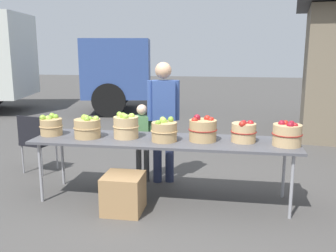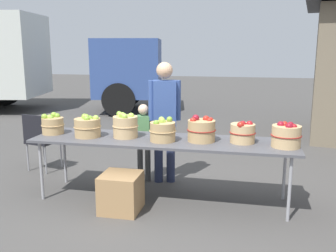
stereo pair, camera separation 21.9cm
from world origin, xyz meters
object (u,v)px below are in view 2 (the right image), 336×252
at_px(apple_basket_red_1, 243,133).
at_px(vendor_adult, 165,113).
at_px(apple_basket_red_0, 201,130).
at_px(apple_basket_green_0, 53,125).
at_px(apple_basket_green_1, 88,127).
at_px(market_table, 163,142).
at_px(box_truck, 4,59).
at_px(apple_basket_green_2, 125,126).
at_px(folding_chair, 40,137).
at_px(apple_basket_red_2, 286,135).
at_px(produce_crate, 121,192).
at_px(child_customer, 144,136).
at_px(apple_basket_green_3, 163,131).

distance_m(apple_basket_red_1, vendor_adult, 1.19).
bearing_deg(apple_basket_red_0, apple_basket_green_0, -179.89).
relative_size(apple_basket_green_1, apple_basket_red_1, 1.12).
bearing_deg(market_table, apple_basket_green_0, 179.64).
height_order(vendor_adult, box_truck, box_truck).
relative_size(apple_basket_green_0, apple_basket_green_2, 0.91).
height_order(apple_basket_green_1, folding_chair, apple_basket_green_1).
relative_size(apple_basket_red_2, produce_crate, 0.77).
xyz_separation_m(apple_basket_green_0, apple_basket_green_1, (0.50, -0.06, 0.01)).
bearing_deg(box_truck, apple_basket_green_2, -56.05).
distance_m(apple_basket_green_0, box_truck, 7.22).
height_order(apple_basket_green_1, vendor_adult, vendor_adult).
bearing_deg(apple_basket_red_2, apple_basket_green_0, 178.69).
xyz_separation_m(apple_basket_green_2, vendor_adult, (0.35, 0.60, 0.07)).
distance_m(apple_basket_green_1, box_truck, 7.59).
bearing_deg(produce_crate, apple_basket_green_2, 100.18).
distance_m(apple_basket_green_2, folding_chair, 1.74).
relative_size(apple_basket_green_0, child_customer, 0.27).
relative_size(market_table, apple_basket_red_0, 9.26).
height_order(apple_basket_red_2, folding_chair, apple_basket_red_2).
bearing_deg(vendor_adult, apple_basket_green_2, 45.85).
bearing_deg(market_table, apple_basket_red_2, -2.29).
bearing_deg(apple_basket_green_1, apple_basket_green_0, 173.05).
height_order(child_customer, produce_crate, child_customer).
bearing_deg(apple_basket_red_1, folding_chair, 167.47).
bearing_deg(apple_basket_green_2, apple_basket_green_1, -172.27).
height_order(apple_basket_green_2, box_truck, box_truck).
bearing_deg(produce_crate, apple_basket_green_0, 157.59).
height_order(apple_basket_red_1, box_truck, box_truck).
distance_m(apple_basket_red_1, folding_chair, 3.03).
bearing_deg(apple_basket_green_2, apple_basket_red_1, 1.14).
xyz_separation_m(apple_basket_red_2, box_truck, (-7.35, 5.64, 0.61)).
bearing_deg(apple_basket_red_1, produce_crate, -160.87).
bearing_deg(apple_basket_red_2, apple_basket_red_0, 175.84).
bearing_deg(box_truck, folding_chair, -61.80).
distance_m(apple_basket_green_1, apple_basket_red_0, 1.38).
bearing_deg(box_truck, apple_basket_green_0, -61.47).
relative_size(folding_chair, produce_crate, 1.99).
relative_size(market_table, apple_basket_green_3, 9.91).
bearing_deg(child_customer, apple_basket_green_3, 120.07).
xyz_separation_m(apple_basket_red_1, child_customer, (-1.32, 0.56, -0.24)).
relative_size(market_table, apple_basket_red_1, 10.42).
bearing_deg(apple_basket_green_1, vendor_adult, 39.41).
height_order(apple_basket_green_2, vendor_adult, vendor_adult).
distance_m(child_customer, box_truck, 7.52).
bearing_deg(apple_basket_red_0, apple_basket_green_2, -179.87).
relative_size(apple_basket_green_1, apple_basket_green_3, 1.06).
relative_size(apple_basket_red_1, folding_chair, 0.35).
distance_m(apple_basket_red_1, box_truck, 8.87).
bearing_deg(apple_basket_green_2, apple_basket_green_3, -9.99).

